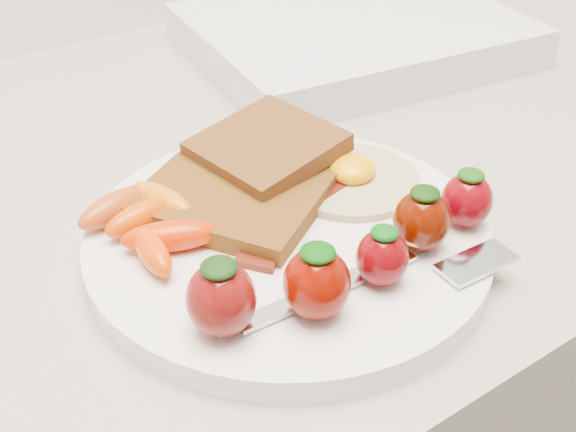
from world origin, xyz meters
TOP-DOWN VIEW (x-y plane):
  - plate at (0.02, 1.56)m, footprint 0.27×0.27m
  - toast_lower at (0.02, 1.61)m, footprint 0.16×0.16m
  - toast_upper at (0.05, 1.63)m, footprint 0.10×0.10m
  - fried_egg at (0.09, 1.58)m, footprint 0.13×0.13m
  - bacon_strips at (0.03, 1.58)m, footprint 0.12×0.11m
  - baby_carrots at (-0.05, 1.61)m, footprint 0.08×0.10m
  - strawberries at (0.03, 1.50)m, footprint 0.22×0.06m
  - fork at (0.05, 1.48)m, footprint 0.18×0.05m
  - appliance at (0.27, 1.81)m, footprint 0.35×0.30m

SIDE VIEW (x-z plane):
  - plate at x=0.02m, z-range 0.90..0.92m
  - appliance at x=0.27m, z-range 0.90..0.94m
  - fork at x=0.05m, z-range 0.92..0.92m
  - bacon_strips at x=0.03m, z-range 0.92..0.93m
  - fried_egg at x=0.09m, z-range 0.91..0.93m
  - toast_lower at x=0.02m, z-range 0.92..0.93m
  - baby_carrots at x=-0.05m, z-range 0.92..0.94m
  - toast_upper at x=0.05m, z-range 0.93..0.95m
  - strawberries at x=0.03m, z-range 0.92..0.96m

